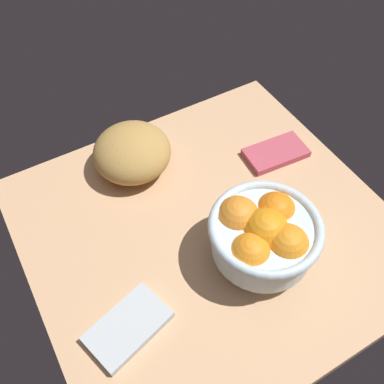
{
  "coord_description": "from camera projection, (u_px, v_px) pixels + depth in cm",
  "views": [
    {
      "loc": [
        25.24,
        37.22,
        68.14
      ],
      "look_at": [
        0.58,
        -5.4,
        5.0
      ],
      "focal_mm": 41.11,
      "sensor_mm": 36.0,
      "label": 1
    }
  ],
  "objects": [
    {
      "name": "ground_plane",
      "position": [
        209.0,
        232.0,
        0.82
      ],
      "size": [
        64.84,
        61.88,
        3.0
      ],
      "primitive_type": "cube",
      "color": "tan"
    },
    {
      "name": "fruit_bowl",
      "position": [
        263.0,
        235.0,
        0.72
      ],
      "size": [
        18.75,
        18.75,
        11.87
      ],
      "color": "silver",
      "rests_on": "ground"
    },
    {
      "name": "bread_loaf",
      "position": [
        132.0,
        152.0,
        0.87
      ],
      "size": [
        22.0,
        21.99,
        8.96
      ],
      "primitive_type": "ellipsoid",
      "rotation": [
        0.0,
        0.0,
        0.78
      ],
      "color": "#B38846",
      "rests_on": "ground"
    },
    {
      "name": "napkin_folded",
      "position": [
        276.0,
        153.0,
        0.92
      ],
      "size": [
        13.35,
        8.08,
        1.47
      ],
      "primitive_type": "cube",
      "rotation": [
        0.0,
        0.0,
        -0.08
      ],
      "color": "#B94858",
      "rests_on": "ground"
    },
    {
      "name": "napkin_spare",
      "position": [
        128.0,
        327.0,
        0.69
      ],
      "size": [
        14.63,
        10.99,
        1.53
      ],
      "primitive_type": "cube",
      "rotation": [
        0.0,
        0.0,
        0.28
      ],
      "color": "#B7BFC5",
      "rests_on": "ground"
    }
  ]
}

